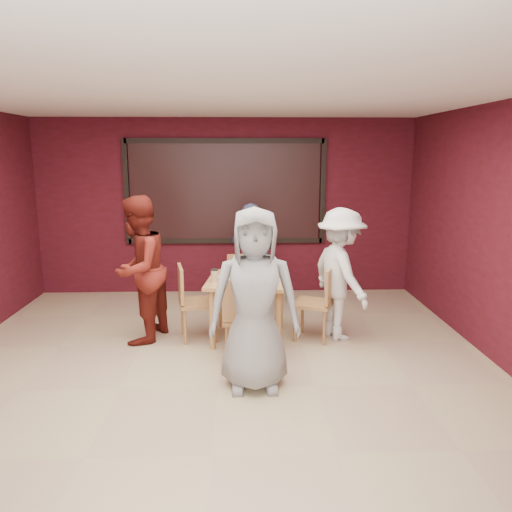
{
  "coord_description": "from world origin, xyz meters",
  "views": [
    {
      "loc": [
        0.22,
        -4.52,
        2.25
      ],
      "look_at": [
        0.42,
        1.34,
        1.04
      ],
      "focal_mm": 35.0,
      "sensor_mm": 36.0,
      "label": 1
    }
  ],
  "objects_px": {
    "chair_front": "(245,315)",
    "diner_back": "(251,257)",
    "chair_back": "(244,284)",
    "chair_right": "(320,299)",
    "diner_right": "(340,274)",
    "chair_left": "(191,298)",
    "dining_table": "(248,286)",
    "diner_front": "(255,300)",
    "diner_left": "(138,270)"
  },
  "relations": [
    {
      "from": "chair_front",
      "to": "diner_back",
      "type": "xyz_separation_m",
      "value": [
        0.1,
        1.87,
        0.24
      ]
    },
    {
      "from": "chair_back",
      "to": "chair_right",
      "type": "xyz_separation_m",
      "value": [
        0.91,
        -0.79,
        0.01
      ]
    },
    {
      "from": "chair_right",
      "to": "diner_right",
      "type": "bearing_deg",
      "value": 15.73
    },
    {
      "from": "chair_front",
      "to": "chair_right",
      "type": "xyz_separation_m",
      "value": [
        0.91,
        0.66,
        -0.03
      ]
    },
    {
      "from": "chair_left",
      "to": "chair_right",
      "type": "distance_m",
      "value": 1.56
    },
    {
      "from": "chair_left",
      "to": "diner_right",
      "type": "distance_m",
      "value": 1.84
    },
    {
      "from": "dining_table",
      "to": "chair_front",
      "type": "bearing_deg",
      "value": -93.43
    },
    {
      "from": "diner_front",
      "to": "diner_back",
      "type": "distance_m",
      "value": 2.45
    },
    {
      "from": "chair_left",
      "to": "diner_right",
      "type": "height_order",
      "value": "diner_right"
    },
    {
      "from": "diner_front",
      "to": "diner_back",
      "type": "bearing_deg",
      "value": 89.1
    },
    {
      "from": "chair_right",
      "to": "chair_back",
      "type": "bearing_deg",
      "value": 139.32
    },
    {
      "from": "chair_back",
      "to": "diner_left",
      "type": "distance_m",
      "value": 1.51
    },
    {
      "from": "chair_right",
      "to": "diner_left",
      "type": "height_order",
      "value": "diner_left"
    },
    {
      "from": "diner_front",
      "to": "diner_left",
      "type": "bearing_deg",
      "value": 135.67
    },
    {
      "from": "chair_back",
      "to": "diner_right",
      "type": "relative_size",
      "value": 0.56
    },
    {
      "from": "diner_front",
      "to": "diner_back",
      "type": "relative_size",
      "value": 1.13
    },
    {
      "from": "diner_back",
      "to": "chair_left",
      "type": "bearing_deg",
      "value": 73.58
    },
    {
      "from": "chair_right",
      "to": "diner_left",
      "type": "distance_m",
      "value": 2.21
    },
    {
      "from": "dining_table",
      "to": "diner_front",
      "type": "xyz_separation_m",
      "value": [
        0.04,
        -1.32,
        0.22
      ]
    },
    {
      "from": "diner_back",
      "to": "diner_right",
      "type": "height_order",
      "value": "diner_right"
    },
    {
      "from": "chair_left",
      "to": "chair_back",
      "type": "bearing_deg",
      "value": 48.07
    },
    {
      "from": "chair_front",
      "to": "chair_right",
      "type": "height_order",
      "value": "chair_front"
    },
    {
      "from": "diner_left",
      "to": "chair_back",
      "type": "bearing_deg",
      "value": 137.14
    },
    {
      "from": "chair_right",
      "to": "chair_left",
      "type": "bearing_deg",
      "value": 177.49
    },
    {
      "from": "chair_back",
      "to": "diner_right",
      "type": "height_order",
      "value": "diner_right"
    },
    {
      "from": "chair_left",
      "to": "diner_back",
      "type": "bearing_deg",
      "value": 56.68
    },
    {
      "from": "chair_right",
      "to": "diner_back",
      "type": "xyz_separation_m",
      "value": [
        -0.81,
        1.21,
        0.27
      ]
    },
    {
      "from": "chair_front",
      "to": "diner_right",
      "type": "relative_size",
      "value": 0.6
    },
    {
      "from": "chair_right",
      "to": "dining_table",
      "type": "bearing_deg",
      "value": 175.1
    },
    {
      "from": "dining_table",
      "to": "diner_right",
      "type": "relative_size",
      "value": 0.66
    },
    {
      "from": "chair_front",
      "to": "chair_right",
      "type": "bearing_deg",
      "value": 35.97
    },
    {
      "from": "chair_front",
      "to": "diner_back",
      "type": "distance_m",
      "value": 1.89
    },
    {
      "from": "chair_front",
      "to": "diner_front",
      "type": "xyz_separation_m",
      "value": [
        0.08,
        -0.58,
        0.34
      ]
    },
    {
      "from": "diner_front",
      "to": "diner_back",
      "type": "height_order",
      "value": "diner_front"
    },
    {
      "from": "chair_back",
      "to": "diner_front",
      "type": "height_order",
      "value": "diner_front"
    },
    {
      "from": "chair_back",
      "to": "diner_back",
      "type": "distance_m",
      "value": 0.52
    },
    {
      "from": "chair_right",
      "to": "diner_left",
      "type": "xyz_separation_m",
      "value": [
        -2.18,
        0.06,
        0.37
      ]
    },
    {
      "from": "chair_back",
      "to": "diner_left",
      "type": "xyz_separation_m",
      "value": [
        -1.27,
        -0.73,
        0.38
      ]
    },
    {
      "from": "chair_back",
      "to": "diner_back",
      "type": "height_order",
      "value": "diner_back"
    },
    {
      "from": "dining_table",
      "to": "chair_front",
      "type": "relative_size",
      "value": 1.1
    },
    {
      "from": "chair_back",
      "to": "chair_right",
      "type": "bearing_deg",
      "value": -40.68
    },
    {
      "from": "diner_left",
      "to": "diner_back",
      "type": "bearing_deg",
      "value": 147.21
    },
    {
      "from": "chair_right",
      "to": "diner_front",
      "type": "bearing_deg",
      "value": -123.74
    },
    {
      "from": "chair_back",
      "to": "dining_table",
      "type": "bearing_deg",
      "value": -86.46
    },
    {
      "from": "diner_front",
      "to": "diner_right",
      "type": "distance_m",
      "value": 1.71
    },
    {
      "from": "dining_table",
      "to": "diner_left",
      "type": "xyz_separation_m",
      "value": [
        -1.31,
        -0.02,
        0.22
      ]
    },
    {
      "from": "diner_back",
      "to": "diner_right",
      "type": "bearing_deg",
      "value": 150.17
    },
    {
      "from": "diner_left",
      "to": "diner_right",
      "type": "distance_m",
      "value": 2.44
    },
    {
      "from": "dining_table",
      "to": "diner_left",
      "type": "bearing_deg",
      "value": -179.17
    },
    {
      "from": "dining_table",
      "to": "diner_left",
      "type": "relative_size",
      "value": 0.6
    }
  ]
}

